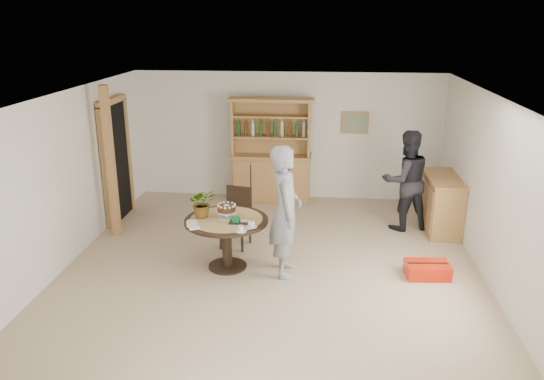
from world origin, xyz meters
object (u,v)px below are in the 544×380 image
at_px(adult_person, 406,180).
at_px(red_suitcase, 427,270).
at_px(hutch, 271,167).
at_px(sideboard, 441,203).
at_px(dining_chair, 237,213).
at_px(dining_table, 227,229).
at_px(teen_boy, 285,212).

height_order(adult_person, red_suitcase, adult_person).
bearing_deg(hutch, sideboard, -22.21).
bearing_deg(sideboard, dining_chair, -163.93).
relative_size(hutch, dining_table, 1.70).
distance_m(teen_boy, adult_person, 2.69).
bearing_deg(dining_chair, red_suitcase, -4.42).
xyz_separation_m(hutch, teen_boy, (0.50, -3.14, 0.25)).
xyz_separation_m(dining_table, red_suitcase, (2.86, -0.02, -0.50)).
bearing_deg(sideboard, hutch, 157.79).
relative_size(dining_table, dining_chair, 1.27).
distance_m(dining_table, adult_person, 3.30).
relative_size(dining_table, adult_person, 0.70).
bearing_deg(dining_chair, teen_boy, -35.91).
distance_m(hutch, dining_table, 3.06).
height_order(sideboard, dining_chair, dining_chair).
height_order(hutch, teen_boy, hutch).
bearing_deg(red_suitcase, adult_person, 88.89).
bearing_deg(teen_boy, sideboard, -59.87).
relative_size(hutch, sideboard, 1.62).
distance_m(sideboard, dining_chair, 3.51).
bearing_deg(hutch, teen_boy, -80.88).
height_order(dining_table, dining_chair, dining_chair).
distance_m(dining_chair, adult_person, 2.92).
relative_size(dining_table, red_suitcase, 1.91).
bearing_deg(hutch, dining_table, -96.50).
relative_size(dining_chair, red_suitcase, 1.50).
distance_m(hutch, adult_person, 2.72).
bearing_deg(red_suitcase, hutch, 125.08).
distance_m(sideboard, dining_table, 3.84).
xyz_separation_m(sideboard, dining_chair, (-3.37, -0.97, 0.06)).
height_order(dining_table, teen_boy, teen_boy).
bearing_deg(adult_person, hutch, -44.32).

